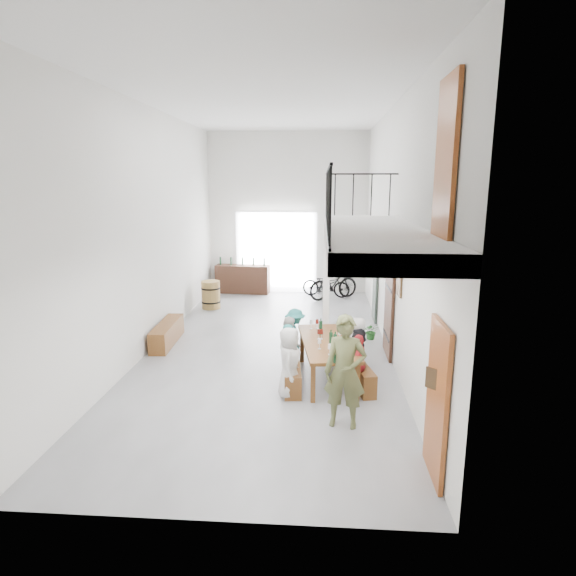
# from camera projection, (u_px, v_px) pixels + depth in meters

# --- Properties ---
(floor) EXTENTS (12.00, 12.00, 0.00)m
(floor) POSITION_uv_depth(u_px,v_px,m) (270.00, 347.00, 11.37)
(floor) COLOR slate
(floor) RESTS_ON ground
(room_walls) EXTENTS (12.00, 12.00, 12.00)m
(room_walls) POSITION_uv_depth(u_px,v_px,m) (269.00, 194.00, 10.61)
(room_walls) COLOR white
(room_walls) RESTS_ON ground
(gateway_portal) EXTENTS (2.80, 0.08, 2.80)m
(gateway_portal) POSITION_uv_depth(u_px,v_px,m) (276.00, 253.00, 16.88)
(gateway_portal) COLOR white
(gateway_portal) RESTS_ON ground
(right_wall_decor) EXTENTS (0.07, 8.28, 5.07)m
(right_wall_decor) POSITION_uv_depth(u_px,v_px,m) (402.00, 295.00, 8.99)
(right_wall_decor) COLOR #8F4118
(right_wall_decor) RESTS_ON ground
(balcony) EXTENTS (1.52, 5.62, 4.00)m
(balcony) POSITION_uv_depth(u_px,v_px,m) (372.00, 237.00, 7.55)
(balcony) COLOR white
(balcony) RESTS_ON ground
(tasting_table) EXTENTS (1.25, 2.41, 0.79)m
(tasting_table) POSITION_uv_depth(u_px,v_px,m) (327.00, 345.00, 9.36)
(tasting_table) COLOR brown
(tasting_table) RESTS_ON ground
(bench_inner) EXTENTS (0.48, 1.92, 0.44)m
(bench_inner) POSITION_uv_depth(u_px,v_px,m) (292.00, 369.00, 9.43)
(bench_inner) COLOR brown
(bench_inner) RESTS_ON ground
(bench_wall) EXTENTS (0.67, 1.95, 0.45)m
(bench_wall) POSITION_uv_depth(u_px,v_px,m) (355.00, 369.00, 9.46)
(bench_wall) COLOR brown
(bench_wall) RESTS_ON ground
(tableware) EXTENTS (0.65, 1.64, 0.35)m
(tableware) POSITION_uv_depth(u_px,v_px,m) (325.00, 334.00, 9.33)
(tableware) COLOR #10321B
(tableware) RESTS_ON tasting_table
(side_bench) EXTENTS (0.47, 1.81, 0.50)m
(side_bench) POSITION_uv_depth(u_px,v_px,m) (167.00, 333.00, 11.58)
(side_bench) COLOR brown
(side_bench) RESTS_ON ground
(oak_barrel) EXTENTS (0.58, 0.58, 0.86)m
(oak_barrel) POSITION_uv_depth(u_px,v_px,m) (211.00, 295.00, 14.79)
(oak_barrel) COLOR olive
(oak_barrel) RESTS_ON ground
(serving_counter) EXTENTS (1.90, 0.65, 0.98)m
(serving_counter) POSITION_uv_depth(u_px,v_px,m) (243.00, 279.00, 16.88)
(serving_counter) COLOR #392014
(serving_counter) RESTS_ON ground
(counter_bottles) EXTENTS (1.62, 0.20, 0.28)m
(counter_bottles) POSITION_uv_depth(u_px,v_px,m) (242.00, 261.00, 16.73)
(counter_bottles) COLOR #10321B
(counter_bottles) RESTS_ON serving_counter
(guest_left_a) EXTENTS (0.47, 0.67, 1.31)m
(guest_left_a) POSITION_uv_depth(u_px,v_px,m) (290.00, 363.00, 8.61)
(guest_left_a) COLOR silver
(guest_left_a) RESTS_ON ground
(guest_left_b) EXTENTS (0.36, 0.47, 1.14)m
(guest_left_b) POSITION_uv_depth(u_px,v_px,m) (290.00, 352.00, 9.36)
(guest_left_b) COLOR #247A77
(guest_left_b) RESTS_ON ground
(guest_left_c) EXTENTS (0.62, 0.68, 1.14)m
(guest_left_c) POSITION_uv_depth(u_px,v_px,m) (289.00, 343.00, 9.89)
(guest_left_c) COLOR silver
(guest_left_c) RESTS_ON ground
(guest_left_d) EXTENTS (0.57, 0.83, 1.18)m
(guest_left_d) POSITION_uv_depth(u_px,v_px,m) (295.00, 336.00, 10.32)
(guest_left_d) COLOR #247A77
(guest_left_d) RESTS_ON ground
(guest_right_a) EXTENTS (0.42, 0.70, 1.12)m
(guest_right_a) POSITION_uv_depth(u_px,v_px,m) (358.00, 364.00, 8.79)
(guest_right_a) COLOR #AF1E23
(guest_right_a) RESTS_ON ground
(guest_right_b) EXTENTS (0.32, 0.95, 1.01)m
(guest_right_b) POSITION_uv_depth(u_px,v_px,m) (358.00, 353.00, 9.52)
(guest_right_b) COLOR black
(guest_right_b) RESTS_ON ground
(guest_right_c) EXTENTS (0.45, 0.60, 1.10)m
(guest_right_c) POSITION_uv_depth(u_px,v_px,m) (358.00, 343.00, 9.95)
(guest_right_c) COLOR silver
(guest_right_c) RESTS_ON ground
(host_standing) EXTENTS (0.72, 0.54, 1.82)m
(host_standing) POSITION_uv_depth(u_px,v_px,m) (345.00, 372.00, 7.52)
(host_standing) COLOR brown
(host_standing) RESTS_ON ground
(potted_plant) EXTENTS (0.39, 0.34, 0.42)m
(potted_plant) POSITION_uv_depth(u_px,v_px,m) (371.00, 331.00, 11.90)
(potted_plant) COLOR #1B4C20
(potted_plant) RESTS_ON ground
(bicycle_near) EXTENTS (1.73, 0.96, 0.86)m
(bicycle_near) POSITION_uv_depth(u_px,v_px,m) (326.00, 284.00, 16.31)
(bicycle_near) COLOR black
(bicycle_near) RESTS_ON ground
(bicycle_far) EXTENTS (1.81, 1.33, 1.08)m
(bicycle_far) POSITION_uv_depth(u_px,v_px,m) (334.00, 283.00, 15.92)
(bicycle_far) COLOR black
(bicycle_far) RESTS_ON ground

